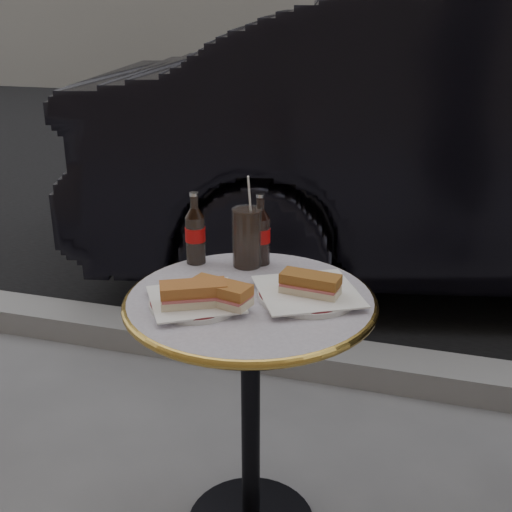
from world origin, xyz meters
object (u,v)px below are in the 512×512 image
(bistro_table, at_px, (251,422))
(plate_right, at_px, (308,294))
(cola_bottle_left, at_px, (195,228))
(plate_left, at_px, (195,302))
(cola_glass, at_px, (247,237))
(cola_bottle_right, at_px, (260,229))

(bistro_table, xyz_separation_m, plate_right, (0.14, 0.04, 0.37))
(plate_right, bearing_deg, cola_bottle_left, 158.59)
(plate_left, xyz_separation_m, cola_glass, (0.05, 0.27, 0.08))
(bistro_table, distance_m, cola_glass, 0.49)
(cola_bottle_left, bearing_deg, plate_right, -21.41)
(cola_bottle_left, xyz_separation_m, cola_glass, (0.14, 0.02, -0.02))
(bistro_table, bearing_deg, cola_bottle_right, 99.69)
(cola_bottle_left, bearing_deg, cola_glass, 7.15)
(cola_bottle_left, bearing_deg, bistro_table, -39.44)
(plate_left, bearing_deg, cola_bottle_right, 75.77)
(bistro_table, relative_size, plate_right, 2.98)
(cola_bottle_right, bearing_deg, plate_right, -46.12)
(cola_bottle_right, bearing_deg, plate_left, -104.23)
(bistro_table, height_order, cola_bottle_right, cola_bottle_right)
(bistro_table, distance_m, plate_left, 0.40)
(bistro_table, relative_size, plate_left, 3.35)
(plate_right, distance_m, cola_bottle_right, 0.26)
(plate_right, xyz_separation_m, cola_bottle_right, (-0.17, 0.18, 0.09))
(plate_right, bearing_deg, plate_left, -154.63)
(plate_left, distance_m, cola_bottle_right, 0.32)
(bistro_table, relative_size, cola_bottle_left, 3.65)
(bistro_table, xyz_separation_m, plate_left, (-0.11, -0.08, 0.37))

